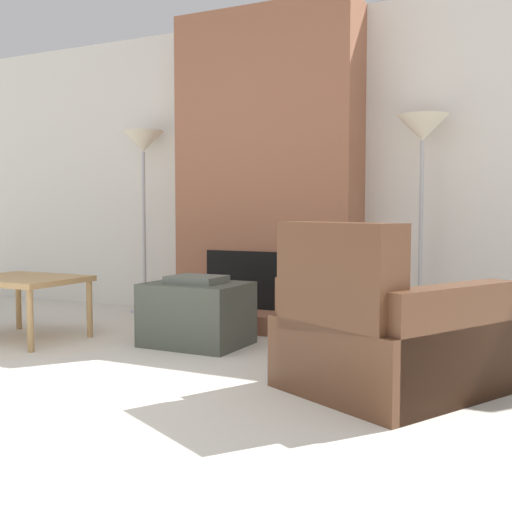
# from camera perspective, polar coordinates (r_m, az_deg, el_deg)

# --- Properties ---
(wall_back) EXTENTS (6.96, 0.06, 2.60)m
(wall_back) POSITION_cam_1_polar(r_m,az_deg,el_deg) (5.64, 2.07, 7.61)
(wall_back) COLOR silver
(wall_back) RESTS_ON ground_plane
(fireplace) EXTENTS (1.57, 0.78, 2.60)m
(fireplace) POSITION_cam_1_polar(r_m,az_deg,el_deg) (5.40, 0.92, 7.13)
(fireplace) COLOR #935B42
(fireplace) RESTS_ON ground_plane
(ottoman) EXTENTS (0.68, 0.54, 0.49)m
(ottoman) POSITION_cam_1_polar(r_m,az_deg,el_deg) (4.56, -5.28, -5.05)
(ottoman) COLOR #474C42
(ottoman) RESTS_ON ground_plane
(armchair) EXTENTS (1.24, 1.28, 0.89)m
(armchair) POSITION_cam_1_polar(r_m,az_deg,el_deg) (3.44, 11.13, -7.36)
(armchair) COLOR brown
(armchair) RESTS_ON ground_plane
(side_table) EXTENTS (0.82, 0.66, 0.46)m
(side_table) POSITION_cam_1_polar(r_m,az_deg,el_deg) (5.01, -19.99, -2.33)
(side_table) COLOR tan
(side_table) RESTS_ON ground_plane
(floor_lamp_left) EXTENTS (0.38, 0.38, 1.68)m
(floor_lamp_left) POSITION_cam_1_polar(r_m,az_deg,el_deg) (6.09, -9.99, 8.99)
(floor_lamp_left) COLOR #ADADB2
(floor_lamp_left) RESTS_ON ground_plane
(floor_lamp_right) EXTENTS (0.38, 0.38, 1.66)m
(floor_lamp_right) POSITION_cam_1_polar(r_m,az_deg,el_deg) (5.01, 14.57, 9.77)
(floor_lamp_right) COLOR #ADADB2
(floor_lamp_right) RESTS_ON ground_plane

